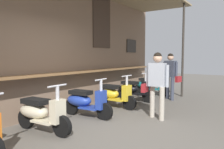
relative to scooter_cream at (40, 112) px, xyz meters
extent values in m
plane|color=#605B54|center=(0.68, -1.08, -0.39)|extent=(32.06, 32.06, 0.00)
cube|color=#7F6651|center=(0.68, 0.94, 1.44)|extent=(11.45, 0.25, 3.66)
cube|color=brown|center=(0.68, 0.64, 0.67)|extent=(10.31, 0.36, 0.05)
cube|color=#423328|center=(3.14, 0.80, 2.22)|extent=(0.92, 0.02, 1.67)
cube|color=#2D2823|center=(5.11, 0.80, 1.52)|extent=(0.72, 0.03, 0.51)
cylinder|color=#332D28|center=(5.49, -1.15, 1.34)|extent=(0.08, 0.08, 3.45)
ellipsoid|color=beige|center=(-0.01, 0.17, 0.01)|extent=(0.42, 0.72, 0.30)
cube|color=black|center=(-0.01, 0.12, 0.21)|extent=(0.33, 0.57, 0.10)
cube|color=beige|center=(0.01, -0.18, -0.14)|extent=(0.41, 0.52, 0.04)
cube|color=beige|center=(0.03, -0.48, 0.08)|extent=(0.29, 0.18, 0.44)
cylinder|color=#B7B7BC|center=(0.03, -0.48, 0.21)|extent=(0.07, 0.07, 0.70)
cylinder|color=#B7B7BC|center=(0.03, -0.48, 0.56)|extent=(0.46, 0.06, 0.04)
cylinder|color=black|center=(0.04, -0.58, -0.19)|extent=(0.12, 0.41, 0.40)
cylinder|color=black|center=(-0.03, 0.42, -0.19)|extent=(0.12, 0.41, 0.40)
ellipsoid|color=#233D9E|center=(1.32, 0.17, 0.01)|extent=(0.43, 0.73, 0.30)
cube|color=black|center=(1.32, 0.12, 0.21)|extent=(0.34, 0.57, 0.10)
cube|color=#233D9E|center=(1.35, -0.18, -0.14)|extent=(0.42, 0.53, 0.04)
cube|color=#233D9E|center=(1.37, -0.48, 0.08)|extent=(0.29, 0.18, 0.44)
cylinder|color=#B7B7BC|center=(1.37, -0.48, 0.21)|extent=(0.07, 0.07, 0.70)
cylinder|color=#B7B7BC|center=(1.37, -0.48, 0.56)|extent=(0.46, 0.07, 0.04)
cylinder|color=black|center=(1.38, -0.58, -0.19)|extent=(0.13, 0.41, 0.40)
cylinder|color=black|center=(1.30, 0.42, -0.19)|extent=(0.13, 0.41, 0.40)
ellipsoid|color=gold|center=(2.60, 0.17, 0.01)|extent=(0.42, 0.72, 0.30)
cube|color=black|center=(2.60, 0.12, 0.21)|extent=(0.33, 0.57, 0.10)
cube|color=gold|center=(2.58, -0.18, -0.14)|extent=(0.41, 0.52, 0.04)
cube|color=gold|center=(2.57, -0.48, 0.08)|extent=(0.29, 0.18, 0.44)
cylinder|color=#B7B7BC|center=(2.57, -0.48, 0.21)|extent=(0.07, 0.07, 0.70)
cylinder|color=#B7B7BC|center=(2.57, -0.48, 0.56)|extent=(0.46, 0.06, 0.04)
cylinder|color=black|center=(2.56, -0.58, -0.19)|extent=(0.12, 0.41, 0.40)
cylinder|color=black|center=(2.62, 0.42, -0.19)|extent=(0.12, 0.41, 0.40)
ellipsoid|color=black|center=(3.80, 0.17, 0.01)|extent=(0.41, 0.71, 0.30)
cube|color=black|center=(3.79, 0.12, 0.21)|extent=(0.32, 0.56, 0.10)
cube|color=black|center=(3.78, -0.18, -0.14)|extent=(0.40, 0.51, 0.04)
cube|color=black|center=(3.77, -0.48, 0.08)|extent=(0.29, 0.17, 0.44)
cylinder|color=#B7B7BC|center=(3.77, -0.48, 0.21)|extent=(0.07, 0.07, 0.70)
cylinder|color=#B7B7BC|center=(3.77, -0.48, 0.56)|extent=(0.46, 0.05, 0.04)
cylinder|color=black|center=(3.77, -0.58, -0.19)|extent=(0.11, 0.40, 0.40)
cylinder|color=black|center=(3.80, 0.42, -0.19)|extent=(0.11, 0.40, 0.40)
ellipsoid|color=#197075|center=(5.11, 0.17, 0.01)|extent=(0.43, 0.73, 0.30)
cube|color=black|center=(5.12, 0.12, 0.21)|extent=(0.34, 0.57, 0.10)
cube|color=#197075|center=(5.14, -0.18, -0.14)|extent=(0.42, 0.53, 0.04)
cube|color=#197075|center=(5.16, -0.48, 0.08)|extent=(0.29, 0.18, 0.44)
cylinder|color=#B7B7BC|center=(5.16, -0.48, 0.21)|extent=(0.07, 0.07, 0.70)
cylinder|color=#B7B7BC|center=(5.16, -0.48, 0.56)|extent=(0.46, 0.07, 0.04)
cylinder|color=black|center=(5.17, -0.58, -0.19)|extent=(0.13, 0.41, 0.40)
cylinder|color=black|center=(5.10, 0.42, -0.19)|extent=(0.13, 0.41, 0.40)
cylinder|color=#ADA393|center=(2.10, -1.70, 0.00)|extent=(0.12, 0.12, 0.78)
cylinder|color=#ADA393|center=(2.25, -1.39, 0.00)|extent=(0.12, 0.12, 0.78)
cube|color=#999EA8|center=(2.18, -1.55, 0.67)|extent=(0.24, 0.41, 0.55)
sphere|color=tan|center=(2.18, -1.55, 1.06)|extent=(0.21, 0.21, 0.21)
sphere|color=black|center=(2.18, -1.55, 1.10)|extent=(0.19, 0.19, 0.19)
cylinder|color=#999EA8|center=(2.20, -1.78, 0.65)|extent=(0.08, 0.08, 0.52)
cylinder|color=#999EA8|center=(2.15, -1.31, 0.65)|extent=(0.08, 0.08, 0.52)
cube|color=maroon|center=(2.13, -1.24, 0.34)|extent=(0.27, 0.12, 0.20)
cylinder|color=#383D4C|center=(4.80, -0.85, 0.01)|extent=(0.12, 0.12, 0.79)
cylinder|color=#383D4C|center=(4.56, -1.10, 0.01)|extent=(0.12, 0.12, 0.79)
cube|color=#383D4C|center=(4.68, -0.98, 0.68)|extent=(0.29, 0.43, 0.56)
sphere|color=tan|center=(4.68, -0.98, 1.07)|extent=(0.21, 0.21, 0.21)
sphere|color=black|center=(4.68, -0.98, 1.11)|extent=(0.20, 0.20, 0.20)
cylinder|color=#383D4C|center=(4.74, -0.75, 0.65)|extent=(0.08, 0.08, 0.52)
cylinder|color=#383D4C|center=(4.62, -1.21, 0.65)|extent=(0.08, 0.08, 0.52)
cube|color=maroon|center=(4.63, -1.28, 0.34)|extent=(0.28, 0.16, 0.20)
camera|label=1|loc=(-2.77, -3.60, 1.10)|focal=35.65mm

